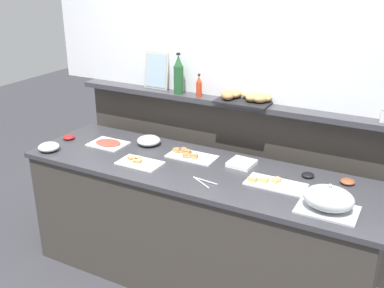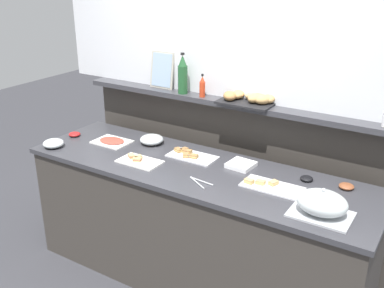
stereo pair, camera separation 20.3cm
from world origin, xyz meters
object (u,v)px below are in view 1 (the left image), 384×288
Objects in this scene: sandwich_platter_rear at (190,155)px; wine_bottle_green at (179,75)px; condiment_bowl_dark at (69,137)px; salt_shaker at (383,116)px; sandwich_platter_side at (274,183)px; glass_bowl_large at (149,141)px; sandwich_platter_front at (139,162)px; framed_picture at (157,71)px; serving_tongs at (203,181)px; napkin_stack at (242,163)px; hot_sauce_bottle at (199,87)px; serving_cloche at (329,199)px; condiment_bowl_red at (308,175)px; glass_bowl_medium at (49,147)px; bread_basket at (250,97)px; cold_cuts_platter at (108,143)px; condiment_bowl_cream at (348,181)px.

wine_bottle_green is at bearing 130.22° from sandwich_platter_rear.
condiment_bowl_dark is 2.32m from salt_shaker.
sandwich_platter_side is 1.20× the size of wine_bottle_green.
glass_bowl_large is 2.09× the size of salt_shaker.
sandwich_platter_front is 1.06× the size of framed_picture.
sandwich_platter_side is 2.04× the size of serving_tongs.
sandwich_platter_front is (-0.94, -0.13, 0.00)m from sandwich_platter_side.
framed_picture is at bearing 159.46° from napkin_stack.
hot_sauce_bottle reaches higher than napkin_stack.
serving_cloche is 0.44m from condiment_bowl_red.
salt_shaker reaches higher than sandwich_platter_front.
glass_bowl_medium is at bearing -161.67° from salt_shaker.
salt_shaker is (0.37, 0.26, 0.39)m from condiment_bowl_red.
condiment_bowl_red is 0.26× the size of wine_bottle_green.
napkin_stack is 0.69m from hot_sauce_bottle.
sandwich_platter_rear is at bearing 129.69° from serving_tongs.
serving_tongs is 0.59× the size of wine_bottle_green.
sandwich_platter_rear is 1.96× the size of glass_bowl_large.
glass_bowl_large is at bearing 172.13° from sandwich_platter_rear.
salt_shaker reaches higher than napkin_stack.
wine_bottle_green is at bearing 177.98° from hot_sauce_bottle.
sandwich_platter_side is at bearing -138.55° from salt_shaker.
napkin_stack is 0.97× the size of hot_sauce_bottle.
glass_bowl_large is 0.84m from bread_basket.
sandwich_platter_front is at bearing -69.58° from framed_picture.
glass_bowl_medium is 1.81× the size of salt_shaker.
glass_bowl_large reaches higher than sandwich_platter_side.
sandwich_platter_front is 0.45m from cold_cuts_platter.
bread_basket reaches higher than glass_bowl_medium.
wine_bottle_green is (-1.32, 0.63, 0.43)m from serving_cloche.
cold_cuts_platter is 0.89× the size of wine_bottle_green.
hot_sauce_bottle reaches higher than sandwich_platter_rear.
sandwich_platter_side is 2.16× the size of hot_sauce_bottle.
sandwich_platter_front is 0.73m from glass_bowl_medium.
serving_tongs is at bearing -145.30° from salt_shaker.
condiment_bowl_red is 0.60m from salt_shaker.
condiment_bowl_cream is 0.91m from bread_basket.
serving_cloche is at bearing -95.20° from condiment_bowl_cream.
glass_bowl_large is 0.78m from napkin_stack.
wine_bottle_green reaches higher than condiment_bowl_red.
condiment_bowl_red is 0.28× the size of framed_picture.
wine_bottle_green reaches higher than bread_basket.
hot_sauce_bottle reaches higher than condiment_bowl_dark.
cold_cuts_platter is at bearing 8.52° from condiment_bowl_dark.
sandwich_platter_side reaches higher than serving_tongs.
condiment_bowl_dark is at bearing 175.22° from serving_cloche.
sandwich_platter_side is 4.60× the size of condiment_bowl_red.
condiment_bowl_red is (0.16, 0.21, 0.01)m from sandwich_platter_side.
serving_tongs is 1.15m from framed_picture.
serving_cloche is at bearing 2.32° from glass_bowl_medium.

